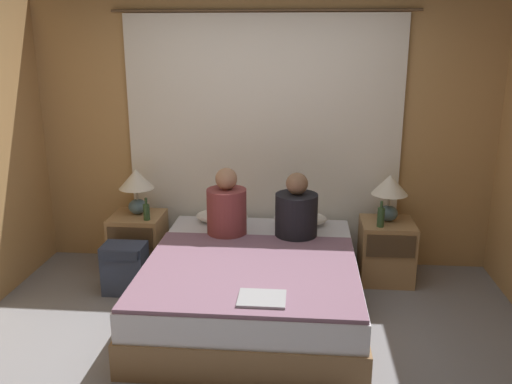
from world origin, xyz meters
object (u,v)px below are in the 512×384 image
beer_bottle_on_left_stand (147,211)px  backpack_on_floor (125,266)px  pillow_left (222,216)px  bed (253,286)px  lamp_left (136,184)px  nightstand_right (386,251)px  laptop_on_bed (262,299)px  nightstand_left (139,243)px  lamp_right (390,190)px  person_left_in_bed (227,209)px  beer_bottle_on_right_stand (381,217)px  person_right_in_bed (296,213)px  pillow_right (300,219)px

beer_bottle_on_left_stand → backpack_on_floor: (-0.12, -0.33, -0.38)m
beer_bottle_on_left_stand → backpack_on_floor: size_ratio=0.47×
pillow_left → backpack_on_floor: 0.98m
bed → lamp_left: size_ratio=4.69×
nightstand_right → laptop_on_bed: (-1.01, -1.47, 0.23)m
nightstand_left → nightstand_right: same height
lamp_right → person_left_in_bed: 1.44m
bed → lamp_left: (-1.14, 0.76, 0.60)m
lamp_right → beer_bottle_on_right_stand: (-0.09, -0.17, -0.19)m
person_right_in_bed → beer_bottle_on_left_stand: bearing=174.6°
lamp_right → person_right_in_bed: bearing=-159.9°
beer_bottle_on_left_stand → backpack_on_floor: beer_bottle_on_left_stand is taller
nightstand_left → beer_bottle_on_right_stand: 2.22m
nightstand_left → backpack_on_floor: size_ratio=1.27×
person_left_in_bed → lamp_left: bearing=161.2°
pillow_right → nightstand_right: bearing=-6.5°
person_right_in_bed → beer_bottle_on_right_stand: person_right_in_bed is taller
lamp_right → pillow_right: size_ratio=0.87×
person_right_in_bed → nightstand_left: bearing=170.2°
nightstand_left → laptop_on_bed: nightstand_left is taller
person_left_in_bed → laptop_on_bed: bearing=-72.0°
nightstand_right → person_right_in_bed: person_right_in_bed is taller
laptop_on_bed → pillow_right: bearing=81.5°
lamp_right → laptop_on_bed: size_ratio=1.37×
nightstand_right → person_right_in_bed: (-0.81, -0.25, 0.42)m
nightstand_right → lamp_left: (-2.28, 0.04, 0.56)m
lamp_right → beer_bottle_on_left_stand: lamp_right is taller
person_left_in_bed → lamp_right: bearing=11.9°
beer_bottle_on_left_stand → laptop_on_bed: size_ratio=0.66×
pillow_left → laptop_on_bed: (0.49, -1.56, -0.02)m
nightstand_right → pillow_right: (-0.78, 0.09, 0.25)m
person_left_in_bed → pillow_right: bearing=28.5°
nightstand_left → pillow_right: 1.52m
person_right_in_bed → pillow_right: bearing=84.4°
lamp_left → laptop_on_bed: bearing=-50.0°
beer_bottle_on_right_stand → backpack_on_floor: beer_bottle_on_right_stand is taller
pillow_left → person_left_in_bed: (0.09, -0.34, 0.18)m
nightstand_right → pillow_left: size_ratio=1.13×
person_left_in_bed → beer_bottle_on_left_stand: bearing=170.3°
bed → lamp_right: 1.50m
lamp_right → beer_bottle_on_left_stand: size_ratio=2.07×
nightstand_left → bed: bearing=-32.3°
nightstand_left → pillow_right: size_ratio=1.13×
pillow_left → pillow_right: (0.72, 0.00, 0.00)m
bed → nightstand_right: 1.35m
beer_bottle_on_right_stand → pillow_right: bearing=162.8°
person_left_in_bed → beer_bottle_on_right_stand: bearing=5.5°
person_right_in_bed → person_left_in_bed: bearing=180.0°
beer_bottle_on_right_stand → pillow_left: bearing=171.4°
lamp_left → lamp_right: (2.28, 0.00, 0.00)m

